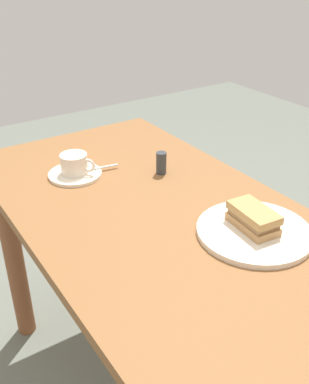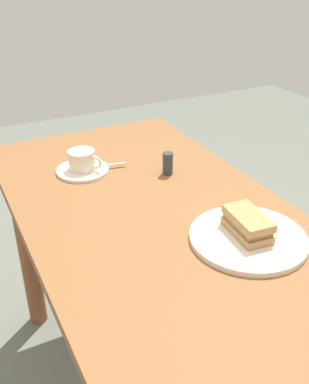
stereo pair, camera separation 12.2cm
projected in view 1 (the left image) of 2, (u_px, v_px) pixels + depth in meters
dining_table at (161, 258)px, 1.25m from camera, size 1.33×0.69×0.78m
sandwich_plate at (254, 232)px, 1.10m from camera, size 0.28×0.28×0.01m
sandwich_front at (253, 218)px, 1.09m from camera, size 0.14×0.08×0.05m
coffee_saucer at (75, 174)px, 1.37m from camera, size 0.16×0.16×0.01m
coffee_cup at (75, 163)px, 1.35m from camera, size 0.10×0.09×0.06m
spoon at (99, 168)px, 1.40m from camera, size 0.03×0.10×0.01m
salt_shaker at (161, 163)px, 1.37m from camera, size 0.03×0.03×0.07m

